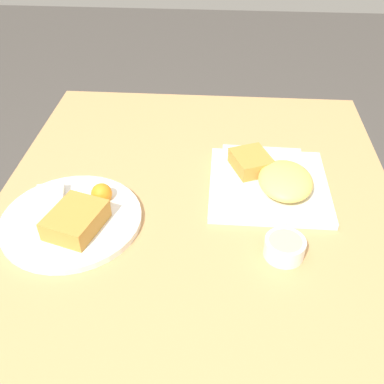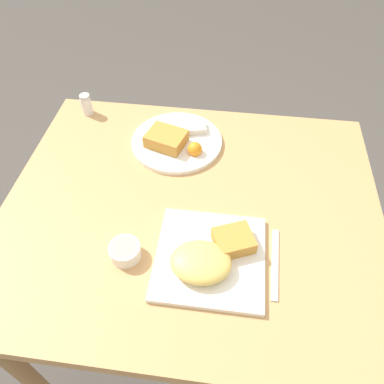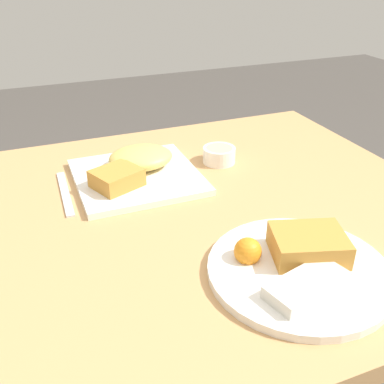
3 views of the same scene
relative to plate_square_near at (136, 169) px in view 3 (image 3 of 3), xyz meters
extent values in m
cube|color=tan|center=(-0.07, 0.16, -0.04)|extent=(1.02, 0.86, 0.04)
cylinder|color=#9F7649|center=(-0.51, -0.21, -0.43)|extent=(0.05, 0.05, 0.74)
cube|color=white|center=(0.00, 0.01, -0.01)|extent=(0.26, 0.26, 0.01)
ellipsoid|color=#EAC660|center=(-0.02, -0.03, 0.01)|extent=(0.14, 0.12, 0.04)
cube|color=#C68938|center=(0.05, 0.05, 0.01)|extent=(0.11, 0.11, 0.04)
cylinder|color=white|center=(-0.14, 0.41, -0.01)|extent=(0.28, 0.28, 0.01)
cube|color=#C68938|center=(-0.17, 0.39, 0.01)|extent=(0.13, 0.12, 0.04)
cube|color=silver|center=(-0.12, 0.46, 0.00)|extent=(0.14, 0.09, 0.02)
sphere|color=orange|center=(-0.08, 0.36, 0.01)|extent=(0.04, 0.04, 0.04)
cylinder|color=white|center=(-0.20, -0.01, 0.00)|extent=(0.08, 0.08, 0.04)
cylinder|color=beige|center=(-0.20, -0.01, 0.01)|extent=(0.06, 0.06, 0.00)
cube|color=silver|center=(0.16, 0.01, -0.02)|extent=(0.02, 0.19, 0.00)
camera|label=1|loc=(-0.80, 0.12, 0.59)|focal=42.00mm
camera|label=2|loc=(0.02, -0.47, 0.76)|focal=35.00mm
camera|label=3|loc=(0.21, 0.86, 0.42)|focal=42.00mm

